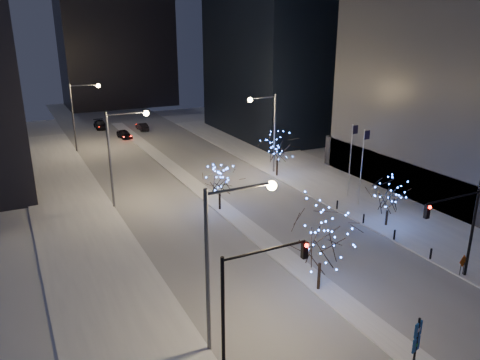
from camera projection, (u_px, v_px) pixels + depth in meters
ground at (365, 322)px, 29.94m from camera, size 160.00×160.00×0.00m
road at (179, 174)px, 59.56m from camera, size 20.00×130.00×0.02m
median at (194, 184)px, 55.31m from camera, size 2.00×80.00×0.15m
east_sidewalk at (349, 191)px, 53.26m from camera, size 10.00×90.00×0.15m
west_sidewalk at (86, 241)px, 40.86m from camera, size 8.00×90.00×0.15m
plinth at (479, 158)px, 59.08m from camera, size 30.00×24.00×4.00m
horizon_block at (114, 10)px, 103.73m from camera, size 24.00×14.00×42.00m
street_lamp_w_near at (225, 246)px, 25.75m from camera, size 4.40×0.56×10.00m
street_lamp_w_mid at (119, 146)px, 46.91m from camera, size 4.40×0.56×10.00m
street_lamp_w_far at (80, 108)px, 68.08m from camera, size 4.40×0.56×10.00m
street_lamp_east at (268, 124)px, 57.60m from camera, size 3.90×0.56×10.00m
traffic_signal_west at (249, 289)px, 24.82m from camera, size 5.26×0.43×7.00m
traffic_signal_east at (459, 222)px, 33.09m from camera, size 5.26×0.43×7.00m
flagpoles at (357, 158)px, 48.74m from camera, size 1.35×2.60×8.00m
bollards at (378, 226)px, 42.57m from camera, size 0.16×12.16×0.90m
car_near at (124, 134)px, 77.85m from camera, size 2.10×4.20×1.37m
car_mid at (142, 127)px, 83.72m from camera, size 1.47×3.99×1.31m
car_far at (100, 125)px, 84.97m from camera, size 2.14×4.98×1.43m
holiday_tree_median_near at (321, 238)px, 32.15m from camera, size 6.26×6.26×6.28m
holiday_tree_median_far at (219, 180)px, 46.81m from camera, size 4.41×4.41×4.73m
holiday_tree_plaza_near at (389, 197)px, 43.11m from camera, size 4.74×4.74×4.54m
holiday_tree_plaza_far at (278, 148)px, 57.28m from camera, size 4.66×4.66×5.55m
wayfinding_sign at (417, 341)px, 24.61m from camera, size 0.65×0.25×3.66m
construction_sign at (463, 263)px, 34.96m from camera, size 0.99×0.17×1.65m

